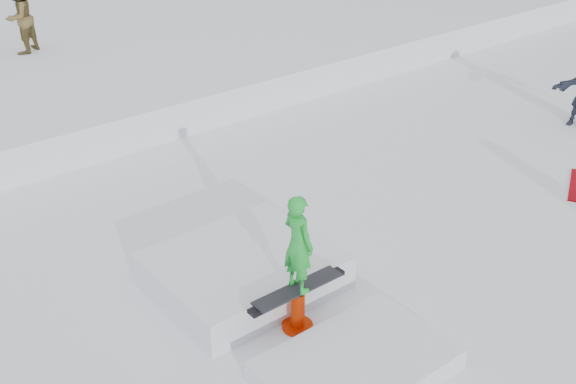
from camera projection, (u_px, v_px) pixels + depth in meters
ground at (348, 323)px, 10.24m from camera, size 120.00×120.00×0.00m
walker_olive at (19, 18)px, 18.27m from camera, size 1.11×1.06×1.81m
jib_rail_feature at (272, 291)px, 10.40m from camera, size 2.60×4.40×2.11m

